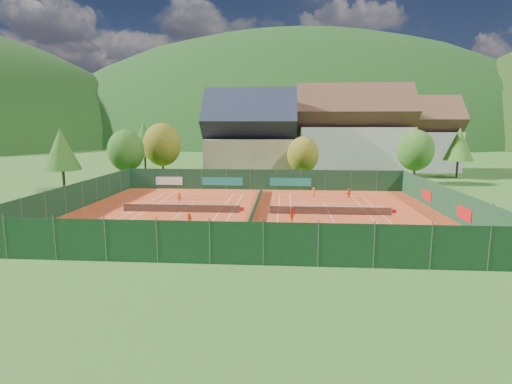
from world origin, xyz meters
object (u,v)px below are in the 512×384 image
object	(u,v)px
player_left_near	(105,231)
player_left_mid	(189,220)
player_right_far_a	(314,192)
player_left_far	(179,198)
hotel_block_a	(353,136)
hotel_block_b	(415,139)
chalet	(251,141)
player_right_far_b	(349,193)
ball_hopper	(414,241)
player_right_near	(292,215)

from	to	relation	value
player_left_near	player_left_mid	distance (m)	7.48
player_left_near	player_left_mid	bearing A→B (deg)	32.94
player_right_far_a	player_left_far	bearing A→B (deg)	24.99
player_left_near	player_left_mid	xyz separation A→B (m)	(6.05, 4.40, 0.01)
hotel_block_a	player_left_far	bearing A→B (deg)	-129.44
hotel_block_b	chalet	bearing A→B (deg)	-157.01
player_left_mid	player_right_far_b	bearing A→B (deg)	79.36
hotel_block_a	player_right_far_a	world-z (taller)	hotel_block_a
ball_hopper	player_left_near	xyz separation A→B (m)	(-24.87, 0.80, 0.08)
hotel_block_b	player_right_far_b	size ratio (longest dim) A/B	14.08
player_left_mid	player_right_near	xyz separation A→B (m)	(9.56, 2.08, 0.15)
chalet	player_right_far_b	world-z (taller)	chalet
player_left_far	player_right_far_b	bearing A→B (deg)	-174.68
hotel_block_a	player_right_far_b	distance (m)	27.05
player_left_near	player_left_far	distance (m)	15.61
chalet	player_right_near	size ratio (longest dim) A/B	10.25
hotel_block_b	ball_hopper	distance (m)	58.12
player_right_far_b	hotel_block_b	bearing A→B (deg)	-163.23
ball_hopper	player_right_far_b	size ratio (longest dim) A/B	0.65
ball_hopper	player_left_mid	world-z (taller)	player_left_mid
player_right_near	player_right_far_a	distance (m)	15.30
player_left_mid	player_right_far_b	size ratio (longest dim) A/B	1.04
hotel_block_b	player_right_far_a	xyz separation A→B (m)	(-22.96, -33.04, -6.02)
hotel_block_a	ball_hopper	world-z (taller)	hotel_block_a
hotel_block_b	ball_hopper	world-z (taller)	hotel_block_b
player_left_near	hotel_block_b	bearing A→B (deg)	49.50
player_left_near	player_left_far	size ratio (longest dim) A/B	0.96
ball_hopper	player_left_far	world-z (taller)	player_left_far
player_right_near	player_right_far_b	world-z (taller)	player_right_near
player_left_near	hotel_block_a	bearing A→B (deg)	56.15
player_right_far_b	player_right_far_a	bearing A→B (deg)	-54.27
player_left_near	player_right_far_b	world-z (taller)	player_left_near
hotel_block_a	player_left_mid	size ratio (longest dim) A/B	16.97
player_left_near	player_right_far_b	distance (m)	31.08
player_left_mid	player_right_near	bearing A→B (deg)	48.07
player_left_mid	hotel_block_a	bearing A→B (deg)	98.59
player_right_far_a	player_right_far_b	bearing A→B (deg)	175.33
player_right_far_a	player_right_far_b	distance (m)	4.53
hotel_block_a	hotel_block_b	distance (m)	16.14
player_left_near	player_right_far_b	size ratio (longest dim) A/B	1.03
hotel_block_b	player_left_near	size ratio (longest dim) A/B	13.70
hotel_block_a	ball_hopper	size ratio (longest dim) A/B	27.00
player_left_far	hotel_block_a	bearing A→B (deg)	-138.11
chalet	hotel_block_a	bearing A→B (deg)	17.53
ball_hopper	player_right_far_a	distance (m)	23.10
hotel_block_b	player_right_far_a	size ratio (longest dim) A/B	14.44
ball_hopper	player_right_far_b	bearing A→B (deg)	94.49
chalet	player_right_far_b	xyz separation A→B (m)	(14.50, -19.80, -6.01)
player_left_near	player_right_far_a	size ratio (longest dim) A/B	1.05
player_right_near	player_right_far_a	world-z (taller)	player_right_near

